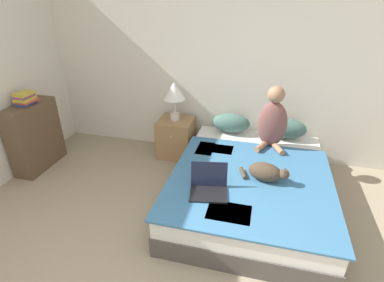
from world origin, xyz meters
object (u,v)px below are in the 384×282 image
bed (250,186)px  bookshelf (35,136)px  nightstand (176,137)px  pillow_far (286,129)px  laptop_open (209,187)px  book_stack_top (25,98)px  pillow_near (231,123)px  cat_tabby (266,172)px  person_sitting (273,121)px  table_lamp (174,93)px

bed → bookshelf: 2.83m
nightstand → bookshelf: bookshelf is taller
pillow_far → laptop_open: 1.59m
bed → laptop_open: bearing=-127.0°
book_stack_top → bookshelf: bearing=-144.1°
pillow_far → bookshelf: size_ratio=0.57×
pillow_near → pillow_far: (0.72, 0.00, 0.00)m
cat_tabby → nightstand: (-1.27, 0.99, -0.25)m
bookshelf → person_sitting: bearing=10.5°
pillow_near → pillow_far: same height
pillow_far → nightstand: 1.51m
nightstand → bookshelf: (-1.70, -0.76, 0.17)m
nightstand → pillow_near: bearing=5.7°
table_lamp → nightstand: bearing=-45.2°
bookshelf → book_stack_top: book_stack_top is taller
person_sitting → nightstand: 1.39m
bed → table_lamp: 1.58m
bed → table_lamp: bearing=143.6°
cat_tabby → book_stack_top: (-2.96, 0.24, 0.45)m
laptop_open → bookshelf: bearing=156.2°
book_stack_top → laptop_open: bearing=-13.2°
person_sitting → book_stack_top: 3.04m
pillow_far → person_sitting: size_ratio=0.66×
pillow_near → bed: bearing=-68.2°
laptop_open → table_lamp: size_ratio=0.76×
bed → laptop_open: laptop_open is taller
pillow_near → cat_tabby: bearing=-64.6°
laptop_open → pillow_far: bearing=51.6°
laptop_open → cat_tabby: bearing=21.9°
pillow_far → cat_tabby: bearing=-101.4°
pillow_near → book_stack_top: size_ratio=2.00×
bed → pillow_near: 1.03m
pillow_near → bookshelf: (-2.46, -0.83, -0.11)m
pillow_far → cat_tabby: size_ratio=1.00×
cat_tabby → laptop_open: size_ratio=1.26×
nightstand → bookshelf: bearing=-156.0°
bed → cat_tabby: (0.15, -0.17, 0.31)m
bookshelf → table_lamp: bearing=24.5°
bed → nightstand: bearing=143.7°
nightstand → book_stack_top: 1.98m
cat_tabby → bed: bearing=141.2°
pillow_near → laptop_open: laptop_open is taller
bed → pillow_far: (0.36, 0.90, 0.34)m
table_lamp → book_stack_top: bearing=-155.5°
pillow_near → table_lamp: 0.87m
cat_tabby → bookshelf: bookshelf is taller
pillow_far → laptop_open: (-0.74, -1.40, -0.07)m
bookshelf → book_stack_top: size_ratio=3.49×
table_lamp → pillow_far: bearing=2.5°
table_lamp → book_stack_top: table_lamp is taller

